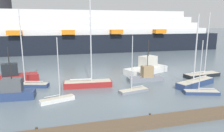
{
  "coord_description": "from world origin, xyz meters",
  "views": [
    {
      "loc": [
        -8.6,
        -21.66,
        9.3
      ],
      "look_at": [
        0.0,
        10.05,
        2.44
      ],
      "focal_mm": 33.07,
      "sensor_mm": 36.0,
      "label": 1
    }
  ],
  "objects": [
    {
      "name": "fishing_boat_1",
      "position": [
        5.26,
        8.31,
        0.82
      ],
      "size": [
        5.83,
        1.85,
        4.54
      ],
      "rotation": [
        0.0,
        0.0,
        -0.01
      ],
      "color": "gray",
      "rests_on": "ground_plane"
    },
    {
      "name": "fishing_boat_2",
      "position": [
        -15.6,
        13.1,
        1.02
      ],
      "size": [
        7.82,
        3.7,
        5.69
      ],
      "rotation": [
        0.0,
        0.0,
        3.33
      ],
      "color": "maroon",
      "rests_on": "ground_plane"
    },
    {
      "name": "sailboat_3",
      "position": [
        1.33,
        3.63,
        0.34
      ],
      "size": [
        4.36,
        2.03,
        7.69
      ],
      "rotation": [
        0.0,
        0.0,
        3.34
      ],
      "color": "gray",
      "rests_on": "ground_plane"
    },
    {
      "name": "fishing_boat_0",
      "position": [
        7.69,
        13.37,
        1.09
      ],
      "size": [
        9.22,
        5.67,
        6.28
      ],
      "rotation": [
        0.0,
        0.0,
        0.35
      ],
      "color": "white",
      "rests_on": "ground_plane"
    },
    {
      "name": "sailboat_1",
      "position": [
        -12.91,
        9.86,
        0.54
      ],
      "size": [
        6.04,
        2.88,
        11.19
      ],
      "rotation": [
        0.0,
        0.0,
        2.87
      ],
      "color": "navy",
      "rests_on": "ground_plane"
    },
    {
      "name": "fishing_boat_3",
      "position": [
        -14.31,
        5.09,
        0.95
      ],
      "size": [
        5.88,
        2.26,
        4.65
      ],
      "rotation": [
        0.0,
        0.0,
        -0.07
      ],
      "color": "navy",
      "rests_on": "ground_plane"
    },
    {
      "name": "cruise_ship",
      "position": [
        -5.0,
        48.24,
        5.9
      ],
      "size": [
        104.3,
        18.01,
        18.41
      ],
      "rotation": [
        0.0,
        0.0,
        -0.02
      ],
      "color": "black",
      "rests_on": "ground_plane"
    },
    {
      "name": "sailboat_5",
      "position": [
        15.87,
        8.08,
        0.51
      ],
      "size": [
        6.87,
        2.68,
        11.08
      ],
      "rotation": [
        0.0,
        0.0,
        0.12
      ],
      "color": "black",
      "rests_on": "ground_plane"
    },
    {
      "name": "sailboat_2",
      "position": [
        -8.81,
        2.72,
        0.39
      ],
      "size": [
        4.21,
        2.08,
        7.71
      ],
      "rotation": [
        0.0,
        0.0,
        0.29
      ],
      "color": "white",
      "rests_on": "ground_plane"
    },
    {
      "name": "sailboat_4",
      "position": [
        -4.35,
        7.66,
        0.66
      ],
      "size": [
        7.2,
        2.51,
        13.91
      ],
      "rotation": [
        0.0,
        0.0,
        -0.09
      ],
      "color": "maroon",
      "rests_on": "ground_plane"
    },
    {
      "name": "sailboat_6",
      "position": [
        11.32,
        3.81,
        0.6
      ],
      "size": [
        7.48,
        4.06,
        10.57
      ],
      "rotation": [
        0.0,
        0.0,
        3.49
      ],
      "color": "navy",
      "rests_on": "ground_plane"
    },
    {
      "name": "ground_plane",
      "position": [
        0.0,
        0.0,
        0.0
      ],
      "size": [
        600.0,
        600.0,
        0.0
      ],
      "primitive_type": "plane",
      "color": "slate"
    },
    {
      "name": "dock_pier",
      "position": [
        0.0,
        -5.39,
        0.22
      ],
      "size": [
        26.54,
        2.13,
        0.53
      ],
      "color": "brown",
      "rests_on": "ground_plane"
    },
    {
      "name": "sailboat_0",
      "position": [
        9.78,
        0.54,
        0.33
      ],
      "size": [
        4.72,
        2.62,
        7.16
      ],
      "rotation": [
        0.0,
        0.0,
        2.84
      ],
      "color": "navy",
      "rests_on": "ground_plane"
    }
  ]
}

